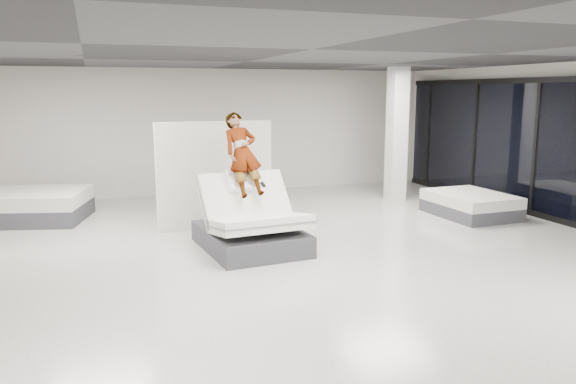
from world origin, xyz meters
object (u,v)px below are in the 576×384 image
at_px(hero_bed, 251,226).
at_px(flat_bed_left_far, 28,206).
at_px(remote, 263,185).
at_px(flat_bed_right_far, 470,205).
at_px(column, 397,135).
at_px(person, 243,173).
at_px(divider_panel, 215,175).

height_order(hero_bed, flat_bed_left_far, hero_bed).
bearing_deg(remote, flat_bed_right_far, 5.28).
height_order(remote, flat_bed_right_far, remote).
height_order(hero_bed, column, column).
bearing_deg(column, hero_bed, -145.75).
distance_m(person, remote, 0.45).
height_order(hero_bed, person, person).
relative_size(divider_panel, flat_bed_left_far, 0.88).
distance_m(flat_bed_left_far, column, 8.38).
height_order(flat_bed_right_far, flat_bed_left_far, flat_bed_left_far).
xyz_separation_m(person, flat_bed_left_far, (-3.72, 3.22, -0.95)).
xyz_separation_m(divider_panel, flat_bed_left_far, (-3.53, 1.83, -0.73)).
bearing_deg(divider_panel, hero_bed, -85.95).
distance_m(person, column, 5.30).
distance_m(hero_bed, flat_bed_left_far, 5.18).
xyz_separation_m(hero_bed, person, (-0.03, 0.34, 0.87)).
distance_m(person, flat_bed_left_far, 5.02).
bearing_deg(divider_panel, column, 12.41).
xyz_separation_m(remote, flat_bed_right_far, (4.88, 0.91, -0.85)).
distance_m(person, divider_panel, 1.42).
bearing_deg(person, hero_bed, -90.00).
relative_size(flat_bed_right_far, column, 0.57).
height_order(remote, flat_bed_left_far, remote).
bearing_deg(flat_bed_left_far, hero_bed, -43.53).
relative_size(remote, flat_bed_left_far, 0.05).
bearing_deg(divider_panel, remote, -78.85).
bearing_deg(flat_bed_right_far, hero_bed, -169.74).
bearing_deg(flat_bed_left_far, column, -3.45).
relative_size(divider_panel, flat_bed_right_far, 1.24).
bearing_deg(flat_bed_left_far, person, -40.88).
bearing_deg(divider_panel, flat_bed_right_far, -11.99).
distance_m(remote, column, 5.29).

